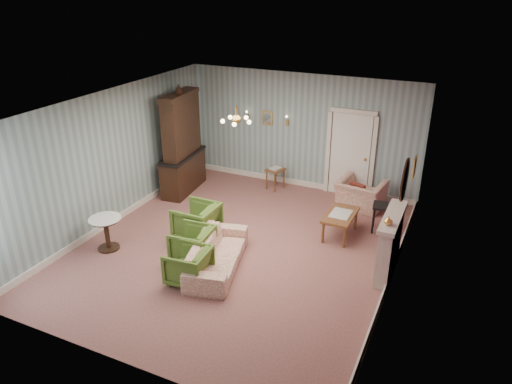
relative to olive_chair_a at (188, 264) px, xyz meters
The scene contains 27 objects.
floor 1.48m from the olive_chair_a, 78.82° to the left, with size 7.00×7.00×0.00m, color #956057.
ceiling 2.92m from the olive_chair_a, 78.82° to the left, with size 7.00×7.00×0.00m, color white.
wall_back 5.04m from the olive_chair_a, 86.75° to the left, with size 6.00×6.00×0.00m, color gray.
wall_front 2.37m from the olive_chair_a, 82.40° to the right, with size 6.00×6.00×0.00m, color gray.
wall_left 3.25m from the olive_chair_a, 152.60° to the left, with size 7.00×7.00×0.00m, color gray.
wall_right 3.73m from the olive_chair_a, 23.28° to the left, with size 7.00×7.00×0.00m, color gray.
wall_right_floral 3.72m from the olive_chair_a, 23.38° to the left, with size 7.00×7.00×0.00m, color #BE5F6B.
door 5.17m from the olive_chair_a, 72.04° to the left, with size 1.12×0.12×2.16m, color white, non-canonical shape.
olive_chair_a is the anchor object (origin of this frame).
olive_chair_b 0.73m from the olive_chair_a, 116.12° to the left, with size 0.72×0.67×0.74m, color #4B6C26.
olive_chair_c 1.58m from the olive_chair_a, 115.88° to the left, with size 0.80×0.75×0.83m, color #4B6C26.
sofa_chintz 0.66m from the olive_chair_a, 68.83° to the left, with size 1.98×0.58×0.77m, color #A84E44.
wingback_chair 4.72m from the olive_chair_a, 64.25° to the left, with size 1.04×0.68×0.91m, color #A84E44.
dresser 4.18m from the olive_chair_a, 123.75° to the left, with size 0.55×1.59×2.65m, color black, non-canonical shape.
fireplace 3.63m from the olive_chair_a, 29.98° to the left, with size 0.30×1.40×1.16m, color beige, non-canonical shape.
mantel_vase 3.53m from the olive_chair_a, 24.34° to the left, with size 0.15×0.15×0.15m, color gold.
oval_mirror 4.00m from the olive_chair_a, 29.21° to the left, with size 0.04×0.76×0.84m, color white, non-canonical shape.
framed_print 4.70m from the olive_chair_a, 44.21° to the left, with size 0.04×0.34×0.42m, color gold, non-canonical shape.
coffee_table 3.38m from the olive_chair_a, 54.09° to the left, with size 0.56×1.01×0.52m, color brown, non-canonical shape.
side_table_black 4.28m from the olive_chair_a, 50.36° to the left, with size 0.41×0.41×0.62m, color black, non-canonical shape.
pedestal_table 2.09m from the olive_chair_a, behind, with size 0.63×0.63×0.69m, color black, non-canonical shape.
nesting_table 4.43m from the olive_chair_a, 92.43° to the left, with size 0.35×0.45×0.59m, color brown, non-canonical shape.
gilt_mirror_back 5.09m from the olive_chair_a, 97.27° to the left, with size 0.28×0.06×0.36m, color gold, non-canonical shape.
sconce_left 5.17m from the olive_chair_a, 103.58° to the left, with size 0.16×0.12×0.30m, color gold, non-canonical shape.
sconce_right 5.03m from the olive_chair_a, 90.84° to the left, with size 0.16×0.12×0.30m, color gold, non-canonical shape.
chandelier 2.69m from the olive_chair_a, 78.82° to the left, with size 0.56×0.56×0.36m, color gold, non-canonical shape.
burgundy_cushion 4.56m from the olive_chair_a, 64.00° to the left, with size 0.38×0.10×0.38m, color maroon.
Camera 1 is at (3.81, -7.41, 4.98)m, focal length 33.56 mm.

